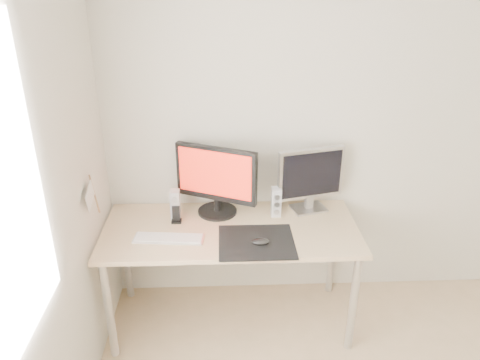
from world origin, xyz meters
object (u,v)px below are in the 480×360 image
keyboard (169,238)px  main_monitor (216,178)px  speaker_left (175,205)px  speaker_right (276,202)px  mouse (260,242)px  desk (231,238)px  second_monitor (311,177)px  phone_dock (176,217)px

keyboard → main_monitor: bearing=47.7°
speaker_left → speaker_right: size_ratio=1.00×
mouse → keyboard: (-0.55, 0.08, -0.01)m
desk → speaker_left: bearing=158.2°
second_monitor → phone_dock: bearing=-171.1°
desk → speaker_left: size_ratio=8.17×
keyboard → second_monitor: bearing=20.8°
desk → phone_dock: size_ratio=14.07×
speaker_right → keyboard: 0.73m
mouse → main_monitor: bearing=122.7°
phone_dock → speaker_left: bearing=97.9°
phone_dock → second_monitor: bearing=8.9°
mouse → main_monitor: size_ratio=0.20×
keyboard → phone_dock: (0.03, 0.21, 0.03)m
speaker_right → keyboard: (-0.68, -0.27, -0.09)m
keyboard → desk: bearing=17.8°
mouse → desk: (-0.17, 0.20, -0.10)m
main_monitor → phone_dock: bearing=-156.8°
mouse → phone_dock: phone_dock is taller
phone_dock → keyboard: bearing=-98.2°
main_monitor → keyboard: bearing=-132.3°
main_monitor → speaker_right: 0.42m
mouse → speaker_right: speaker_right is taller
second_monitor → speaker_left: (-0.88, -0.08, -0.14)m
speaker_left → speaker_right: 0.65m
mouse → main_monitor: (-0.26, 0.40, 0.23)m
mouse → speaker_right: bearing=69.9°
second_monitor → mouse: bearing=-130.2°
second_monitor → main_monitor: bearing=-177.5°
desk → main_monitor: (-0.09, 0.20, 0.33)m
desk → second_monitor: second_monitor is taller
second_monitor → phone_dock: size_ratio=3.92×
speaker_right → phone_dock: (-0.65, -0.07, -0.06)m
desk → keyboard: bearing=-162.2°
mouse → speaker_left: speaker_left is taller
mouse → second_monitor: size_ratio=0.23×
desk → main_monitor: 0.40m
keyboard → speaker_left: bearing=85.1°
phone_dock → mouse: bearing=-29.3°
main_monitor → speaker_right: bearing=-6.3°
main_monitor → desk: bearing=-66.2°
speaker_right → second_monitor: bearing=16.8°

